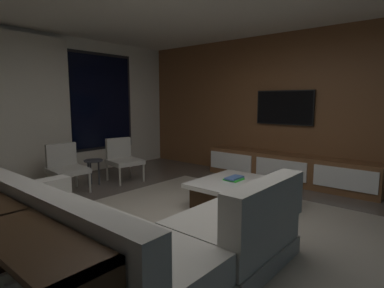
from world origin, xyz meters
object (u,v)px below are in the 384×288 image
at_px(coffee_table, 240,194).
at_px(side_stool, 93,165).
at_px(book_stack_on_coffee_table, 234,178).
at_px(mounted_tv, 284,108).
at_px(sectional_couch, 127,240).
at_px(accent_chair_near_window, 123,157).
at_px(accent_chair_by_curtain, 65,165).
at_px(console_table_behind_couch, 3,263).
at_px(media_console, 288,169).

height_order(coffee_table, side_stool, side_stool).
height_order(book_stack_on_coffee_table, mounted_tv, mounted_tv).
bearing_deg(sectional_couch, accent_chair_near_window, 53.36).
bearing_deg(mounted_tv, accent_chair_by_curtain, 142.14).
distance_m(side_stool, console_table_behind_couch, 3.41).
height_order(coffee_table, accent_chair_near_window, accent_chair_near_window).
height_order(sectional_couch, accent_chair_near_window, sectional_couch).
xyz_separation_m(sectional_couch, coffee_table, (2.05, 0.13, -0.10)).
xyz_separation_m(book_stack_on_coffee_table, side_stool, (-0.74, 2.41, -0.01)).
bearing_deg(accent_chair_by_curtain, mounted_tv, -37.86).
bearing_deg(book_stack_on_coffee_table, side_stool, 107.09).
height_order(coffee_table, mounted_tv, mounted_tv).
bearing_deg(coffee_table, sectional_couch, -176.44).
relative_size(sectional_couch, media_console, 0.81).
relative_size(coffee_table, mounted_tv, 1.07).
bearing_deg(mounted_tv, side_stool, 137.83).
xyz_separation_m(book_stack_on_coffee_table, console_table_behind_couch, (-3.01, -0.14, 0.03)).
height_order(sectional_couch, mounted_tv, mounted_tv).
bearing_deg(side_stool, accent_chair_near_window, -6.73).
bearing_deg(media_console, mounted_tv, 47.55).
xyz_separation_m(coffee_table, accent_chair_by_curtain, (-1.17, 2.59, 0.25)).
xyz_separation_m(media_console, console_table_behind_couch, (-4.64, -0.04, 0.16)).
distance_m(sectional_couch, media_console, 3.73).
bearing_deg(mounted_tv, book_stack_on_coffee_table, -176.95).
relative_size(sectional_couch, console_table_behind_couch, 1.19).
relative_size(coffee_table, book_stack_on_coffee_table, 4.00).
distance_m(accent_chair_by_curtain, mounted_tv, 3.94).
bearing_deg(media_console, accent_chair_by_curtain, 138.13).
height_order(coffee_table, console_table_behind_couch, console_table_behind_couch).
height_order(media_console, mounted_tv, mounted_tv).
height_order(accent_chair_near_window, console_table_behind_couch, accent_chair_near_window).
distance_m(side_stool, media_console, 3.45).
relative_size(sectional_couch, coffee_table, 2.16).
relative_size(coffee_table, console_table_behind_couch, 0.55).
distance_m(coffee_table, accent_chair_near_window, 2.49).
distance_m(side_stool, mounted_tv, 3.58).
height_order(book_stack_on_coffee_table, accent_chair_near_window, accent_chair_near_window).
bearing_deg(mounted_tv, accent_chair_near_window, 131.34).
bearing_deg(sectional_couch, coffee_table, 3.56).
xyz_separation_m(sectional_couch, console_table_behind_couch, (-0.91, 0.13, 0.13)).
bearing_deg(accent_chair_near_window, mounted_tv, -48.66).
relative_size(side_stool, media_console, 0.15).
bearing_deg(side_stool, mounted_tv, -42.17).
distance_m(mounted_tv, console_table_behind_couch, 4.92).
bearing_deg(accent_chair_near_window, coffee_table, -87.35).
height_order(coffee_table, accent_chair_by_curtain, accent_chair_by_curtain).
relative_size(sectional_couch, side_stool, 5.43).
bearing_deg(sectional_couch, mounted_tv, 5.29).
relative_size(coffee_table, side_stool, 2.52).
distance_m(media_console, console_table_behind_couch, 4.65).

